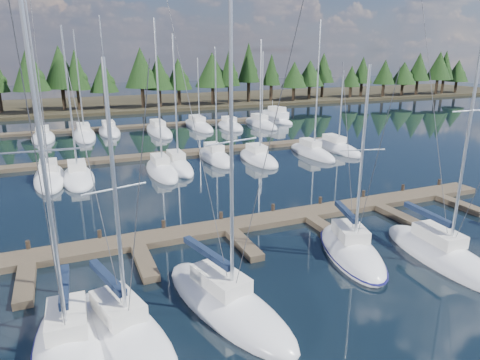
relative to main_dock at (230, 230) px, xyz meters
name	(u,v)px	position (x,y,z in m)	size (l,w,h in m)	color
ground	(180,181)	(0.00, 12.64, -0.20)	(260.00, 260.00, 0.00)	black
far_shore	(107,104)	(0.00, 72.64, 0.10)	(220.00, 30.00, 0.60)	#322B1B
main_dock	(230,230)	(0.00, 0.00, 0.00)	(44.00, 6.13, 0.90)	brown
back_docks	(141,140)	(0.00, 32.23, 0.00)	(50.00, 21.80, 0.40)	brown
front_sailboat_1	(70,346)	(-10.08, -8.31, 0.09)	(3.14, 8.28, 15.08)	white
front_sailboat_2	(124,332)	(-7.98, -8.22, 0.08)	(4.76, 8.36, 12.11)	white
front_sailboat_3	(226,303)	(-3.28, -7.88, 0.09)	(5.03, 9.67, 14.51)	white
front_sailboat_4	(351,251)	(5.40, -5.67, 0.07)	(4.87, 8.24, 11.64)	white
front_sailboat_5	(442,255)	(9.86, -8.13, 0.10)	(3.25, 9.04, 15.58)	white
back_sailboat_rows	(151,145)	(0.41, 27.79, 0.06)	(44.89, 33.34, 17.05)	white
motor_yacht_right	(275,119)	(23.68, 39.48, 0.27)	(4.33, 8.81, 4.21)	white
tree_line	(93,74)	(-3.03, 62.87, 7.05)	(185.88, 12.07, 12.53)	black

